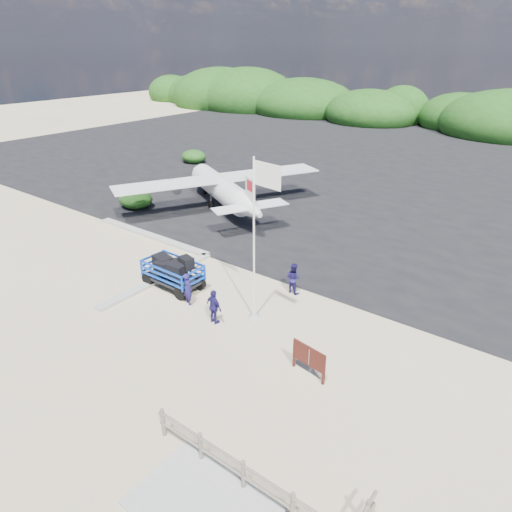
{
  "coord_description": "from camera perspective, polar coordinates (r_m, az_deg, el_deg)",
  "views": [
    {
      "loc": [
        11.2,
        -11.34,
        10.6
      ],
      "look_at": [
        -0.45,
        4.09,
        1.5
      ],
      "focal_mm": 32.0,
      "sensor_mm": 36.0,
      "label": 1
    }
  ],
  "objects": [
    {
      "name": "fence",
      "position": [
        13.4,
        -1.57,
        -27.08
      ],
      "size": [
        6.4,
        2.0,
        1.1
      ],
      "primitive_type": null,
      "color": "#B2B2B2",
      "rests_on": "ground"
    },
    {
      "name": "flagpole",
      "position": [
        19.56,
        -0.24,
        -7.63
      ],
      "size": [
        1.44,
        0.77,
        6.86
      ],
      "primitive_type": null,
      "rotation": [
        0.0,
        0.0,
        -0.15
      ],
      "color": "white",
      "rests_on": "ground"
    },
    {
      "name": "crew_c",
      "position": [
        18.86,
        -5.27,
        -6.35
      ],
      "size": [
        0.95,
        0.52,
        1.53
      ],
      "primitive_type": "imported",
      "rotation": [
        0.0,
        0.0,
        2.97
      ],
      "color": "#1E1757",
      "rests_on": "ground"
    },
    {
      "name": "crew_b",
      "position": [
        21.09,
        4.68,
        -2.77
      ],
      "size": [
        0.78,
        0.64,
        1.48
      ],
      "primitive_type": "imported",
      "rotation": [
        0.0,
        0.0,
        3.02
      ],
      "color": "#1E1757",
      "rests_on": "ground"
    },
    {
      "name": "walkway_pad",
      "position": [
        13.17,
        -6.61,
        -28.65
      ],
      "size": [
        3.5,
        2.5,
        0.1
      ],
      "primitive_type": null,
      "color": "#B2B2B2",
      "rests_on": "ground"
    },
    {
      "name": "asphalt_apron",
      "position": [
        44.13,
        21.55,
        9.55
      ],
      "size": [
        90.0,
        50.0,
        0.04
      ],
      "primitive_type": null,
      "color": "#B2B2B2",
      "rests_on": "ground"
    },
    {
      "name": "crew_a",
      "position": [
        20.33,
        -8.5,
        -4.06
      ],
      "size": [
        0.65,
        0.54,
        1.52
      ],
      "primitive_type": "imported",
      "rotation": [
        0.0,
        0.0,
        2.76
      ],
      "color": "#1E1757",
      "rests_on": "ground"
    },
    {
      "name": "ground",
      "position": [
        19.14,
        -6.37,
        -8.61
      ],
      "size": [
        160.0,
        160.0,
        0.0
      ],
      "primitive_type": "plane",
      "color": "beige"
    },
    {
      "name": "aircraft_small",
      "position": [
        53.49,
        13.81,
        13.06
      ],
      "size": [
        11.15,
        11.15,
        2.84
      ],
      "primitive_type": null,
      "rotation": [
        0.0,
        0.0,
        3.92
      ],
      "color": "#B2B2B2",
      "rests_on": "ground"
    },
    {
      "name": "vegetation_band",
      "position": [
        68.11,
        27.95,
        13.42
      ],
      "size": [
        124.0,
        8.0,
        4.4
      ],
      "primitive_type": null,
      "color": "#B2B2B2",
      "rests_on": "ground"
    },
    {
      "name": "baggage_cart",
      "position": [
        22.15,
        -10.19,
        -3.83
      ],
      "size": [
        3.11,
        1.8,
        1.55
      ],
      "primitive_type": null,
      "rotation": [
        0.0,
        0.0,
        -0.01
      ],
      "color": "blue",
      "rests_on": "ground"
    },
    {
      "name": "signboard",
      "position": [
        16.65,
        6.5,
        -14.55
      ],
      "size": [
        1.5,
        0.37,
        1.23
      ],
      "primitive_type": null,
      "rotation": [
        0.0,
        0.0,
        -0.15
      ],
      "color": "#4D1C16",
      "rests_on": "ground"
    },
    {
      "name": "lagoon",
      "position": [
        26.18,
        -18.66,
        -0.1
      ],
      "size": [
        9.0,
        7.0,
        0.4
      ],
      "primitive_type": null,
      "color": "#B2B2B2",
      "rests_on": "ground"
    }
  ]
}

